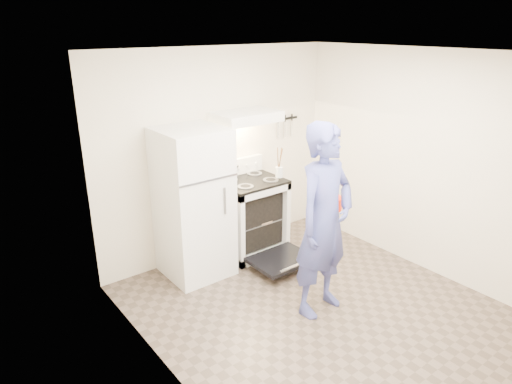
% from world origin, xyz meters
% --- Properties ---
extents(floor, '(3.60, 3.60, 0.00)m').
position_xyz_m(floor, '(0.00, 0.00, 0.00)').
color(floor, brown).
rests_on(floor, ground).
extents(back_wall, '(3.20, 0.02, 2.50)m').
position_xyz_m(back_wall, '(0.00, 1.80, 1.25)').
color(back_wall, beige).
rests_on(back_wall, ground).
extents(refrigerator, '(0.70, 0.70, 1.70)m').
position_xyz_m(refrigerator, '(-0.58, 1.45, 0.85)').
color(refrigerator, white).
rests_on(refrigerator, floor).
extents(stove_body, '(0.76, 0.65, 0.92)m').
position_xyz_m(stove_body, '(0.23, 1.48, 0.46)').
color(stove_body, white).
rests_on(stove_body, floor).
extents(cooktop, '(0.76, 0.65, 0.03)m').
position_xyz_m(cooktop, '(0.23, 1.48, 0.94)').
color(cooktop, black).
rests_on(cooktop, stove_body).
extents(backsplash, '(0.76, 0.07, 0.20)m').
position_xyz_m(backsplash, '(0.23, 1.76, 1.05)').
color(backsplash, white).
rests_on(backsplash, cooktop).
extents(oven_door, '(0.70, 0.54, 0.04)m').
position_xyz_m(oven_door, '(0.23, 0.88, 0.12)').
color(oven_door, black).
rests_on(oven_door, floor).
extents(oven_rack, '(0.60, 0.52, 0.01)m').
position_xyz_m(oven_rack, '(0.23, 1.48, 0.44)').
color(oven_rack, slate).
rests_on(oven_rack, stove_body).
extents(range_hood, '(0.76, 0.50, 0.12)m').
position_xyz_m(range_hood, '(0.23, 1.55, 1.71)').
color(range_hood, white).
rests_on(range_hood, back_wall).
extents(knife_strip, '(0.40, 0.02, 0.03)m').
position_xyz_m(knife_strip, '(1.05, 1.79, 1.55)').
color(knife_strip, black).
rests_on(knife_strip, back_wall).
extents(pizza_stone, '(0.37, 0.37, 0.02)m').
position_xyz_m(pizza_stone, '(0.30, 1.39, 0.45)').
color(pizza_stone, '#967157').
rests_on(pizza_stone, oven_rack).
extents(tea_kettle, '(0.23, 0.19, 0.28)m').
position_xyz_m(tea_kettle, '(0.08, 1.69, 1.09)').
color(tea_kettle, '#B7B7BC').
rests_on(tea_kettle, cooktop).
extents(utensil_jar, '(0.09, 0.09, 0.13)m').
position_xyz_m(utensil_jar, '(0.52, 1.28, 1.05)').
color(utensil_jar, silver).
rests_on(utensil_jar, cooktop).
extents(person, '(0.74, 0.53, 1.92)m').
position_xyz_m(person, '(0.04, 0.05, 0.96)').
color(person, navy).
rests_on(person, floor).
extents(dutch_oven, '(0.33, 0.26, 0.22)m').
position_xyz_m(dutch_oven, '(0.37, 0.30, 0.99)').
color(dutch_oven, red).
rests_on(dutch_oven, person).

